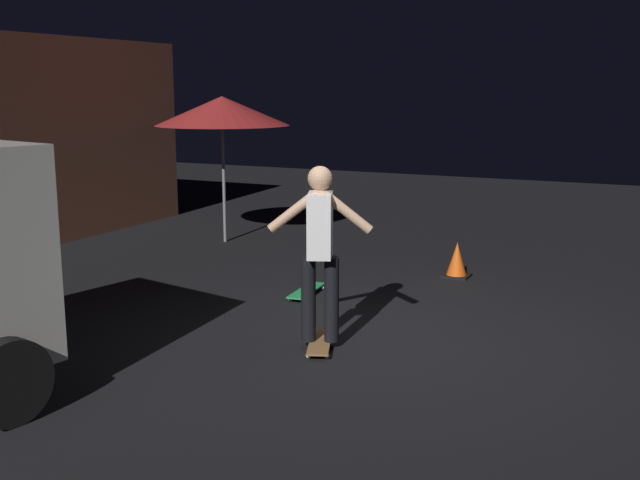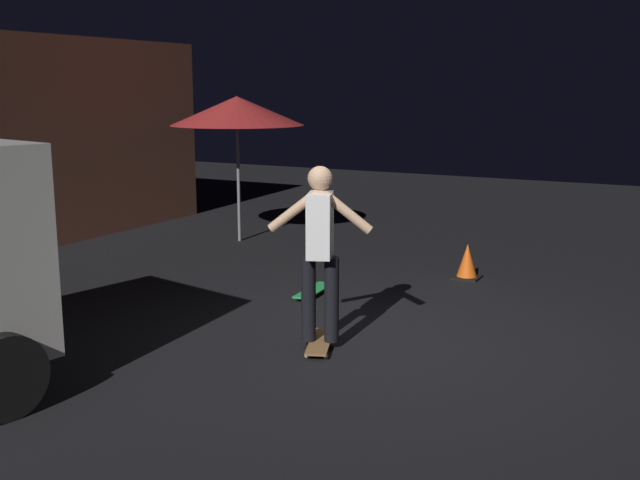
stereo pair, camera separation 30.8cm
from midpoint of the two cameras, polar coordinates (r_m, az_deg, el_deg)
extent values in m
plane|color=black|center=(7.64, 2.79, -7.44)|extent=(28.00, 28.00, 0.00)
cylinder|color=black|center=(6.24, -23.50, -9.59)|extent=(0.69, 0.35, 0.66)
cylinder|color=slate|center=(12.33, -7.85, 4.90)|extent=(0.05, 0.05, 2.20)
cone|color=#A52626|center=(12.26, -7.98, 9.44)|extent=(2.10, 2.10, 0.45)
cube|color=olive|center=(7.42, -1.20, -7.52)|extent=(0.80, 0.47, 0.02)
sphere|color=silver|center=(7.72, -1.63, -7.03)|extent=(0.05, 0.05, 0.05)
sphere|color=silver|center=(7.71, -0.36, -7.06)|extent=(0.05, 0.05, 0.05)
sphere|color=silver|center=(7.16, -2.10, -8.54)|extent=(0.05, 0.05, 0.05)
sphere|color=silver|center=(7.14, -0.73, -8.58)|extent=(0.05, 0.05, 0.05)
cube|color=green|center=(9.21, -1.95, -3.75)|extent=(0.79, 0.26, 0.02)
sphere|color=silver|center=(8.93, -2.18, -4.48)|extent=(0.05, 0.05, 0.05)
sphere|color=silver|center=(8.99, -3.18, -4.38)|extent=(0.05, 0.05, 0.05)
sphere|color=silver|center=(9.46, -0.77, -3.56)|extent=(0.05, 0.05, 0.05)
sphere|color=silver|center=(9.52, -1.73, -3.47)|extent=(0.05, 0.05, 0.05)
cylinder|color=black|center=(7.30, -2.07, -4.38)|extent=(0.14, 0.14, 0.82)
cylinder|color=black|center=(7.28, -0.35, -4.42)|extent=(0.14, 0.14, 0.82)
cube|color=white|center=(7.13, -1.24, 1.10)|extent=(0.43, 0.34, 0.60)
sphere|color=tan|center=(7.07, -1.25, 4.57)|extent=(0.23, 0.23, 0.23)
cylinder|color=tan|center=(7.13, -3.00, 2.30)|extent=(0.28, 0.54, 0.46)
cylinder|color=tan|center=(7.09, 0.53, 2.27)|extent=(0.28, 0.54, 0.46)
cube|color=black|center=(10.23, 9.20, -2.63)|extent=(0.34, 0.34, 0.03)
cone|color=#EA5914|center=(10.18, 9.24, -1.46)|extent=(0.28, 0.28, 0.46)
camera|label=1|loc=(0.15, -91.23, -0.25)|focal=43.28mm
camera|label=2|loc=(0.15, 88.77, 0.25)|focal=43.28mm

